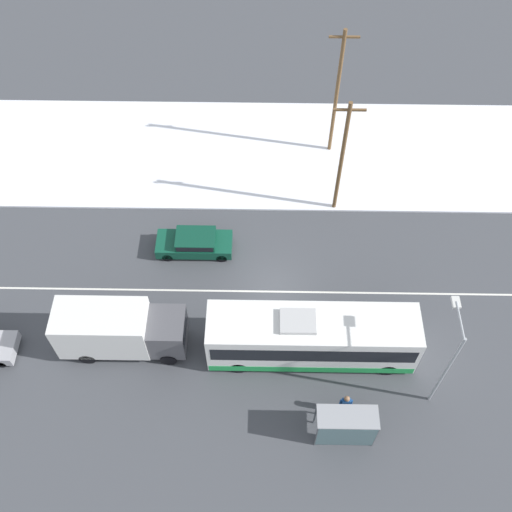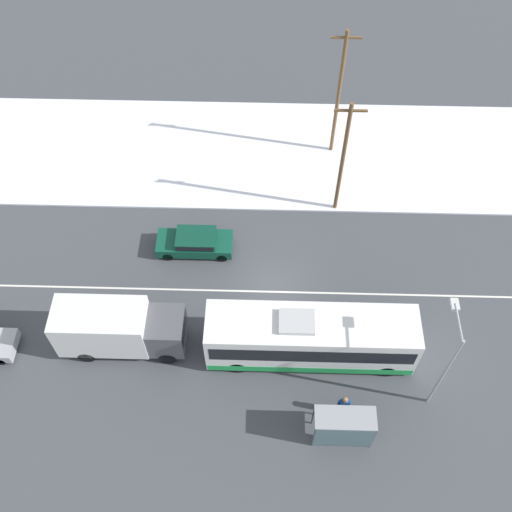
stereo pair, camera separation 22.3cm
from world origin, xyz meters
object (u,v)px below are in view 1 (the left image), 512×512
object	(u,v)px
box_truck	(118,329)
pedestrian_at_stop	(346,403)
sedan_car	(195,242)
bus_shelter	(347,428)
utility_pole_snowlot	(337,93)
city_bus	(312,337)
utility_pole_roadside	(342,158)
streetlamp	(449,354)

from	to	relation	value
box_truck	pedestrian_at_stop	world-z (taller)	box_truck
box_truck	sedan_car	size ratio (longest dim) A/B	1.48
bus_shelter	utility_pole_snowlot	distance (m)	20.50
sedan_car	utility_pole_snowlot	xyz separation A→B (m)	(8.60, 8.72, 4.15)
box_truck	bus_shelter	bearing A→B (deg)	-23.41
city_bus	utility_pole_snowlot	size ratio (longest dim) A/B	1.15
pedestrian_at_stop	utility_pole_snowlot	distance (m)	19.19
pedestrian_at_stop	utility_pole_snowlot	bearing A→B (deg)	89.05
utility_pole_roadside	utility_pole_snowlot	size ratio (longest dim) A/B	0.91
city_bus	streetlamp	world-z (taller)	streetlamp
city_bus	utility_pole_roadside	xyz separation A→B (m)	(1.93, 10.30, 2.75)
pedestrian_at_stop	box_truck	bearing A→B (deg)	163.01
pedestrian_at_stop	streetlamp	bearing A→B (deg)	14.98
utility_pole_roadside	bus_shelter	bearing A→B (deg)	-91.73
city_bus	bus_shelter	world-z (taller)	city_bus
city_bus	utility_pole_roadside	distance (m)	10.83
city_bus	pedestrian_at_stop	distance (m)	3.72
sedan_car	bus_shelter	size ratio (longest dim) A/B	1.56
box_truck	streetlamp	size ratio (longest dim) A/B	1.01
sedan_car	pedestrian_at_stop	size ratio (longest dim) A/B	2.52
city_bus	sedan_car	size ratio (longest dim) A/B	2.39
utility_pole_snowlot	sedan_car	bearing A→B (deg)	-134.60
city_bus	bus_shelter	bearing A→B (deg)	-72.65
box_truck	pedestrian_at_stop	bearing A→B (deg)	-16.99
pedestrian_at_stop	bus_shelter	size ratio (longest dim) A/B	0.62
pedestrian_at_stop	bus_shelter	distance (m)	1.55
box_truck	utility_pole_snowlot	xyz separation A→B (m)	(12.04, 15.22, 3.12)
sedan_car	streetlamp	world-z (taller)	streetlamp
streetlamp	utility_pole_snowlot	size ratio (longest dim) A/B	0.71
streetlamp	utility_pole_snowlot	bearing A→B (deg)	103.34
utility_pole_snowlot	box_truck	bearing A→B (deg)	-128.34
box_truck	streetlamp	distance (m)	16.57
box_truck	pedestrian_at_stop	distance (m)	12.28
streetlamp	box_truck	bearing A→B (deg)	171.64
box_truck	bus_shelter	xyz separation A→B (m)	(11.60, -5.02, -0.10)
box_truck	utility_pole_snowlot	world-z (taller)	utility_pole_snowlot
sedan_car	pedestrian_at_stop	distance (m)	13.06
utility_pole_roadside	utility_pole_snowlot	distance (m)	5.23
streetlamp	utility_pole_snowlot	distance (m)	18.10
pedestrian_at_stop	streetlamp	world-z (taller)	streetlamp
streetlamp	utility_pole_roadside	world-z (taller)	utility_pole_roadside
sedan_car	city_bus	bearing A→B (deg)	134.55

